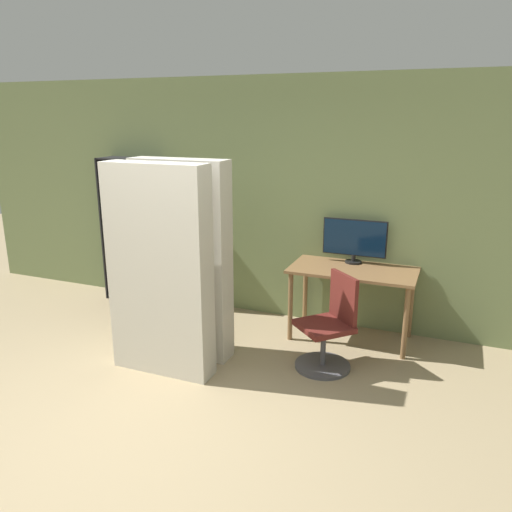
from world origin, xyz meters
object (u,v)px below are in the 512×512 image
monitor (355,239)px  bookshelf (130,234)px  mattress_far (183,260)px  mattress_near (160,272)px  office_chair (329,332)px

monitor → bookshelf: 2.84m
monitor → mattress_far: mattress_far is taller
monitor → mattress_far: (-1.41, -1.14, -0.07)m
monitor → mattress_near: mattress_near is taller
mattress_near → mattress_far: 0.40m
mattress_near → mattress_far: same height
monitor → bookshelf: bearing=-179.5°
bookshelf → mattress_near: size_ratio=0.94×
office_chair → mattress_near: size_ratio=0.47×
office_chair → mattress_near: mattress_near is taller
monitor → mattress_far: bearing=-140.9°
office_chair → mattress_far: size_ratio=0.47×
office_chair → mattress_far: (-1.39, -0.23, 0.60)m
bookshelf → mattress_near: 2.09m
bookshelf → mattress_far: mattress_far is taller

